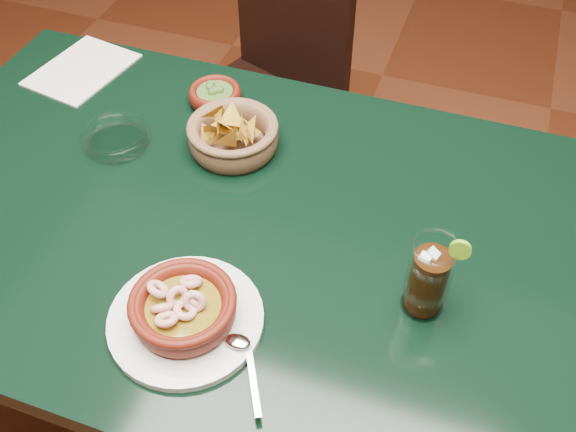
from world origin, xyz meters
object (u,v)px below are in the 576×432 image
(chip_basket, at_px, (233,136))
(cola_drink, at_px, (429,278))
(dining_table, at_px, (218,249))
(shrimp_plate, at_px, (184,311))
(dining_chair, at_px, (266,91))

(chip_basket, relative_size, cola_drink, 1.28)
(dining_table, xyz_separation_m, shrimp_plate, (0.05, -0.21, 0.13))
(dining_table, height_order, shrimp_plate, shrimp_plate)
(dining_chair, relative_size, shrimp_plate, 3.15)
(dining_chair, distance_m, cola_drink, 1.01)
(dining_table, xyz_separation_m, cola_drink, (0.37, -0.07, 0.17))
(chip_basket, bearing_deg, cola_drink, -30.38)
(cola_drink, bearing_deg, shrimp_plate, -155.83)
(dining_chair, height_order, chip_basket, chip_basket)
(chip_basket, xyz_separation_m, cola_drink, (0.40, -0.23, 0.04))
(shrimp_plate, bearing_deg, chip_basket, 102.19)
(dining_table, bearing_deg, cola_drink, -11.11)
(shrimp_plate, bearing_deg, dining_chair, 103.96)
(dining_chair, distance_m, shrimp_plate, 0.99)
(chip_basket, height_order, cola_drink, cola_drink)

